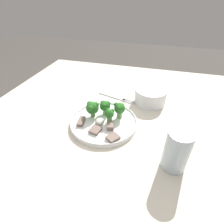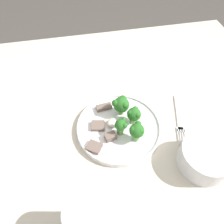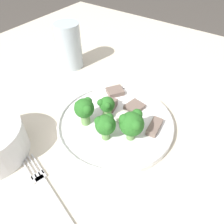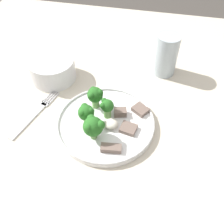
{
  "view_description": "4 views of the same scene",
  "coord_description": "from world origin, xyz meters",
  "px_view_note": "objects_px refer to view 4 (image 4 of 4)",
  "views": [
    {
      "loc": [
        0.48,
        0.11,
        1.15
      ],
      "look_at": [
        -0.01,
        -0.02,
        0.79
      ],
      "focal_mm": 28.0,
      "sensor_mm": 36.0,
      "label": 1
    },
    {
      "loc": [
        0.09,
        0.3,
        1.28
      ],
      "look_at": [
        0.02,
        -0.07,
        0.79
      ],
      "focal_mm": 35.0,
      "sensor_mm": 36.0,
      "label": 2
    },
    {
      "loc": [
        -0.27,
        -0.23,
        1.08
      ],
      "look_at": [
        -0.0,
        -0.04,
        0.77
      ],
      "focal_mm": 35.0,
      "sensor_mm": 36.0,
      "label": 3
    },
    {
      "loc": [
        0.1,
        -0.46,
        1.26
      ],
      "look_at": [
        0.01,
        -0.02,
        0.75
      ],
      "focal_mm": 42.0,
      "sensor_mm": 36.0,
      "label": 4
    }
  ],
  "objects_px": {
    "cream_bowl": "(53,70)",
    "drinking_glass": "(166,57)",
    "fork": "(35,114)",
    "dinner_plate": "(105,123)"
  },
  "relations": [
    {
      "from": "cream_bowl",
      "to": "drinking_glass",
      "type": "bearing_deg",
      "value": 16.5
    },
    {
      "from": "drinking_glass",
      "to": "cream_bowl",
      "type": "bearing_deg",
      "value": -163.5
    },
    {
      "from": "fork",
      "to": "drinking_glass",
      "type": "distance_m",
      "value": 0.41
    },
    {
      "from": "cream_bowl",
      "to": "drinking_glass",
      "type": "xyz_separation_m",
      "value": [
        0.32,
        0.09,
        0.02
      ]
    },
    {
      "from": "dinner_plate",
      "to": "fork",
      "type": "distance_m",
      "value": 0.19
    },
    {
      "from": "dinner_plate",
      "to": "drinking_glass",
      "type": "bearing_deg",
      "value": 62.0
    },
    {
      "from": "dinner_plate",
      "to": "cream_bowl",
      "type": "bearing_deg",
      "value": 141.83
    },
    {
      "from": "cream_bowl",
      "to": "drinking_glass",
      "type": "relative_size",
      "value": 1.05
    },
    {
      "from": "drinking_glass",
      "to": "dinner_plate",
      "type": "bearing_deg",
      "value": -118.0
    },
    {
      "from": "dinner_plate",
      "to": "cream_bowl",
      "type": "distance_m",
      "value": 0.24
    }
  ]
}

